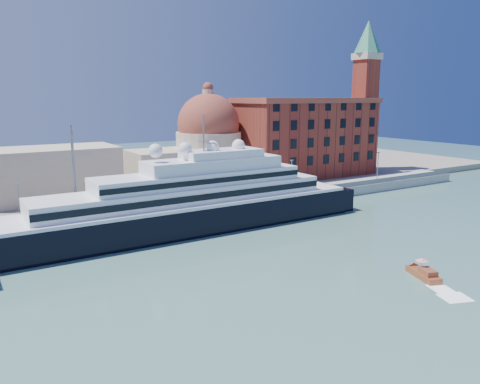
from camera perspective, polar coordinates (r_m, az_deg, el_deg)
ground at (r=73.53m, az=2.71°, el=-8.74°), size 400.00×400.00×0.00m
quay at (r=101.73m, az=-8.27°, el=-2.38°), size 180.00×10.00×2.50m
land at (r=139.53m, az=-15.12°, el=1.01°), size 260.00×72.00×2.00m
quay_fence at (r=97.30m, az=-7.22°, el=-1.86°), size 180.00×0.10×1.20m
superyacht at (r=88.81m, az=-9.05°, el=-2.31°), size 86.38×11.97×25.81m
water_taxi at (r=72.76m, az=21.53°, el=-9.21°), size 3.99×6.40×2.89m
warehouse at (r=142.47m, az=8.08°, el=6.69°), size 43.00×19.00×23.25m
campanile at (r=158.56m, az=15.05°, el=12.31°), size 8.40×8.40×47.00m
church at (r=124.02m, az=-10.15°, el=4.59°), size 66.00×18.00×25.50m
lamp_posts at (r=94.11m, az=-15.05°, el=1.57°), size 120.80×2.40×18.00m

